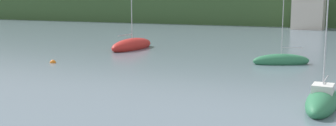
{
  "coord_description": "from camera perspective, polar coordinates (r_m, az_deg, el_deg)",
  "views": [
    {
      "loc": [
        11.51,
        13.93,
        5.54
      ],
      "look_at": [
        0.0,
        37.03,
        1.64
      ],
      "focal_mm": 43.61,
      "sensor_mm": 36.0,
      "label": 1
    }
  ],
  "objects": [
    {
      "name": "shore_building_west",
      "position": [
        87.48,
        19.09,
        7.39
      ],
      "size": [
        6.26,
        5.8,
        9.11
      ],
      "color": "beige",
      "rests_on": "ground_plane"
    },
    {
      "name": "sailboat_mid_1",
      "position": [
        23.1,
        20.76,
        -4.96
      ],
      "size": [
        1.57,
        5.69,
        6.36
      ],
      "rotation": [
        0.0,
        0.0,
        4.71
      ],
      "color": "#2D754C",
      "rests_on": "ground_plane"
    },
    {
      "name": "sailboat_far_2",
      "position": [
        37.72,
        15.53,
        0.29
      ],
      "size": [
        5.17,
        3.83,
        7.92
      ],
      "rotation": [
        0.0,
        0.0,
        3.67
      ],
      "color": "#2D754C",
      "rests_on": "ground_plane"
    },
    {
      "name": "sailboat_far_5",
      "position": [
        48.1,
        -5.04,
        2.43
      ],
      "size": [
        2.39,
        7.94,
        8.85
      ],
      "rotation": [
        0.0,
        0.0,
        1.58
      ],
      "color": "red",
      "rests_on": "ground_plane"
    },
    {
      "name": "mooring_buoy_mid",
      "position": [
        38.66,
        -15.79,
        0.03
      ],
      "size": [
        0.55,
        0.55,
        0.55
      ],
      "primitive_type": "sphere",
      "color": "orange",
      "rests_on": "ground_plane"
    }
  ]
}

